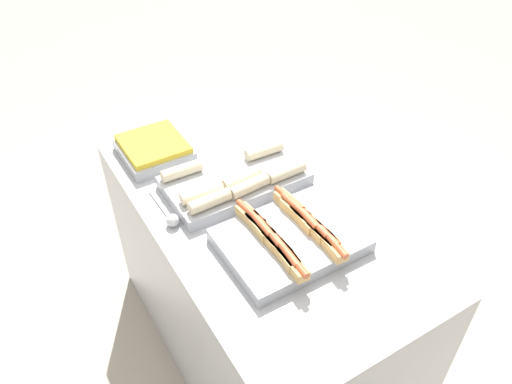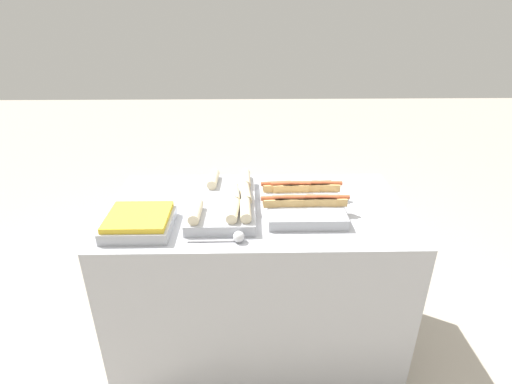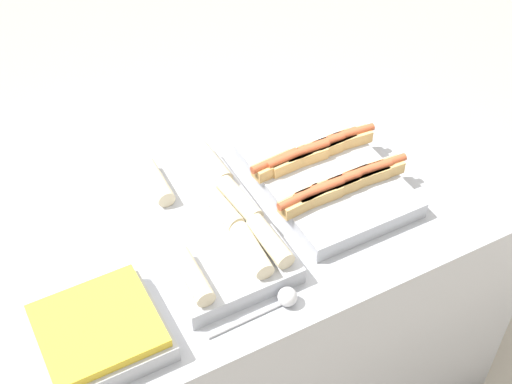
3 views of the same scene
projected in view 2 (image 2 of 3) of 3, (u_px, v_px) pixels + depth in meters
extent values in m
plane|color=#ADA393|center=(257.00, 340.00, 2.29)|extent=(12.00, 12.00, 0.00)
cube|color=#A8AAB2|center=(257.00, 279.00, 2.10)|extent=(1.42, 0.76, 0.87)
cube|color=#A8AAB2|center=(303.00, 202.00, 1.90)|extent=(0.35, 0.46, 0.05)
cube|color=tan|center=(306.00, 187.00, 1.96)|extent=(0.13, 0.05, 0.04)
cylinder|color=#C15633|center=(307.00, 183.00, 1.95)|extent=(0.15, 0.03, 0.02)
cube|color=tan|center=(316.00, 187.00, 1.96)|extent=(0.13, 0.05, 0.04)
cylinder|color=#C15633|center=(316.00, 183.00, 1.95)|extent=(0.15, 0.03, 0.02)
cube|color=tan|center=(300.00, 201.00, 1.82)|extent=(0.13, 0.05, 0.04)
cylinder|color=#C15633|center=(301.00, 197.00, 1.81)|extent=(0.15, 0.03, 0.02)
cube|color=tan|center=(333.00, 201.00, 1.82)|extent=(0.13, 0.05, 0.04)
cylinder|color=#C15633|center=(333.00, 197.00, 1.81)|extent=(0.15, 0.03, 0.02)
cube|color=tan|center=(288.00, 202.00, 1.81)|extent=(0.13, 0.05, 0.04)
cylinder|color=#C15633|center=(289.00, 198.00, 1.81)|extent=(0.15, 0.02, 0.02)
cube|color=tan|center=(311.00, 201.00, 1.82)|extent=(0.13, 0.05, 0.04)
cylinder|color=#C15633|center=(312.00, 197.00, 1.81)|extent=(0.15, 0.02, 0.02)
cube|color=tan|center=(277.00, 202.00, 1.81)|extent=(0.13, 0.06, 0.04)
cylinder|color=#C15633|center=(277.00, 198.00, 1.80)|extent=(0.15, 0.04, 0.02)
cube|color=tan|center=(322.00, 201.00, 1.82)|extent=(0.13, 0.05, 0.04)
cylinder|color=#C15633|center=(323.00, 197.00, 1.81)|extent=(0.15, 0.03, 0.02)
cube|color=tan|center=(285.00, 187.00, 1.95)|extent=(0.13, 0.05, 0.04)
cylinder|color=#C15633|center=(286.00, 184.00, 1.94)|extent=(0.15, 0.03, 0.02)
cube|color=tan|center=(327.00, 187.00, 1.96)|extent=(0.13, 0.05, 0.04)
cylinder|color=#C15633|center=(327.00, 183.00, 1.95)|extent=(0.15, 0.03, 0.02)
cube|color=tan|center=(276.00, 187.00, 1.95)|extent=(0.13, 0.06, 0.04)
cylinder|color=#C15633|center=(276.00, 183.00, 1.94)|extent=(0.15, 0.04, 0.02)
cube|color=tan|center=(296.00, 187.00, 1.95)|extent=(0.13, 0.05, 0.04)
cylinder|color=#C15633|center=(296.00, 184.00, 1.94)|extent=(0.15, 0.03, 0.02)
cube|color=#A8AAB2|center=(223.00, 203.00, 1.90)|extent=(0.30, 0.54, 0.05)
cylinder|color=beige|center=(246.00, 179.00, 2.03)|extent=(0.05, 0.16, 0.05)
cylinder|color=beige|center=(196.00, 212.00, 1.72)|extent=(0.05, 0.16, 0.05)
cylinder|color=beige|center=(246.00, 194.00, 1.87)|extent=(0.06, 0.16, 0.05)
cylinder|color=beige|center=(234.00, 194.00, 1.87)|extent=(0.06, 0.16, 0.05)
cylinder|color=beige|center=(233.00, 211.00, 1.73)|extent=(0.06, 0.16, 0.05)
cylinder|color=beige|center=(213.00, 179.00, 2.02)|extent=(0.05, 0.16, 0.05)
cylinder|color=beige|center=(246.00, 210.00, 1.73)|extent=(0.05, 0.16, 0.05)
cube|color=#A8AAB2|center=(139.00, 224.00, 1.72)|extent=(0.28, 0.27, 0.05)
cube|color=gold|center=(138.00, 217.00, 1.70)|extent=(0.26, 0.24, 0.02)
cylinder|color=silver|center=(213.00, 241.00, 1.64)|extent=(0.21, 0.01, 0.01)
sphere|color=silver|center=(239.00, 237.00, 1.63)|extent=(0.05, 0.05, 0.05)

